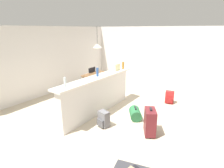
# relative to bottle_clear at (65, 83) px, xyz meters

# --- Properties ---
(ground_plane) EXTENTS (13.00, 13.00, 0.05)m
(ground_plane) POSITION_rel_bottle_clear_xyz_m (1.67, -0.35, -1.27)
(ground_plane) COLOR beige
(wall_back) EXTENTS (6.60, 0.10, 2.50)m
(wall_back) POSITION_rel_bottle_clear_xyz_m (1.67, 2.70, 0.00)
(wall_back) COLOR silver
(wall_back) RESTS_ON ground_plane
(wall_right) EXTENTS (0.10, 6.00, 2.50)m
(wall_right) POSITION_rel_bottle_clear_xyz_m (4.72, -0.05, 0.00)
(wall_right) COLOR silver
(wall_right) RESTS_ON ground_plane
(partition_half_wall) EXTENTS (2.80, 0.20, 1.07)m
(partition_half_wall) POSITION_rel_bottle_clear_xyz_m (1.20, 0.06, -0.71)
(partition_half_wall) COLOR silver
(partition_half_wall) RESTS_ON ground_plane
(bar_countertop) EXTENTS (2.96, 0.40, 0.05)m
(bar_countertop) POSITION_rel_bottle_clear_xyz_m (1.20, 0.06, -0.15)
(bar_countertop) COLOR white
(bar_countertop) RESTS_ON partition_half_wall
(bottle_clear) EXTENTS (0.06, 0.06, 0.26)m
(bottle_clear) POSITION_rel_bottle_clear_xyz_m (0.00, 0.00, 0.00)
(bottle_clear) COLOR silver
(bottle_clear) RESTS_ON bar_countertop
(bottle_blue) EXTENTS (0.07, 0.07, 0.24)m
(bottle_blue) POSITION_rel_bottle_clear_xyz_m (1.22, 0.07, -0.01)
(bottle_blue) COLOR #284C89
(bottle_blue) RESTS_ON bar_countertop
(bottle_amber) EXTENTS (0.07, 0.07, 0.24)m
(bottle_amber) POSITION_rel_bottle_clear_xyz_m (2.45, -0.01, -0.01)
(bottle_amber) COLOR #9E661E
(bottle_amber) RESTS_ON bar_countertop
(grocery_bag) EXTENTS (0.26, 0.18, 0.22)m
(grocery_bag) POSITION_rel_bottle_clear_xyz_m (2.14, 0.08, -0.02)
(grocery_bag) COLOR beige
(grocery_bag) RESTS_ON bar_countertop
(dining_table) EXTENTS (1.10, 0.80, 0.74)m
(dining_table) POSITION_rel_bottle_clear_xyz_m (2.63, 1.21, -0.60)
(dining_table) COLOR brown
(dining_table) RESTS_ON ground_plane
(dining_chair_near_partition) EXTENTS (0.45, 0.45, 0.93)m
(dining_chair_near_partition) POSITION_rel_bottle_clear_xyz_m (2.58, 0.64, -0.73)
(dining_chair_near_partition) COLOR black
(dining_chair_near_partition) RESTS_ON ground_plane
(dining_chair_far_side) EXTENTS (0.43, 0.43, 0.93)m
(dining_chair_far_side) POSITION_rel_bottle_clear_xyz_m (2.70, 1.70, -0.73)
(dining_chair_far_side) COLOR black
(dining_chair_far_side) RESTS_ON ground_plane
(pendant_lamp) EXTENTS (0.34, 0.34, 0.81)m
(pendant_lamp) POSITION_rel_bottle_clear_xyz_m (2.66, 1.25, 0.55)
(pendant_lamp) COLOR black
(backpack_grey) EXTENTS (0.29, 0.31, 0.42)m
(backpack_grey) POSITION_rel_bottle_clear_xyz_m (0.68, -0.54, -1.05)
(backpack_grey) COLOR slate
(backpack_grey) RESTS_ON ground_plane
(backpack_red) EXTENTS (0.30, 0.32, 0.42)m
(backpack_red) POSITION_rel_bottle_clear_xyz_m (3.15, -1.43, -1.05)
(backpack_red) COLOR red
(backpack_red) RESTS_ON ground_plane
(duffel_bag_green) EXTENTS (0.56, 0.53, 0.34)m
(duffel_bag_green) POSITION_rel_bottle_clear_xyz_m (1.53, -0.99, -1.10)
(duffel_bag_green) COLOR #286B3D
(duffel_bag_green) RESTS_ON ground_plane
(suitcase_upright_maroon) EXTENTS (0.50, 0.43, 0.67)m
(suitcase_upright_maroon) POSITION_rel_bottle_clear_xyz_m (1.03, -1.64, -0.92)
(suitcase_upright_maroon) COLOR maroon
(suitcase_upright_maroon) RESTS_ON ground_plane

